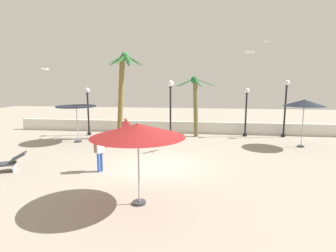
{
  "coord_description": "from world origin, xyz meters",
  "views": [
    {
      "loc": [
        1.9,
        -11.79,
        3.83
      ],
      "look_at": [
        0.0,
        2.92,
        1.4
      ],
      "focal_mm": 28.84,
      "sensor_mm": 36.0,
      "label": 1
    }
  ],
  "objects": [
    {
      "name": "guest_1",
      "position": [
        -2.6,
        3.59,
        1.05
      ],
      "size": [
        0.56,
        0.26,
        1.73
      ],
      "color": "#26262D",
      "rests_on": "ground_plane"
    },
    {
      "name": "lamp_post_1",
      "position": [
        -0.22,
        5.92,
        2.62
      ],
      "size": [
        0.42,
        0.42,
        3.93
      ],
      "color": "black",
      "rests_on": "ground_plane"
    },
    {
      "name": "lounge_chair_0",
      "position": [
        -6.55,
        -1.65,
        0.4
      ],
      "size": [
        1.92,
        1.29,
        0.82
      ],
      "color": "#B7B7BC",
      "rests_on": "ground_plane"
    },
    {
      "name": "patio_umbrella_0",
      "position": [
        -0.04,
        -3.91,
        2.37
      ],
      "size": [
        2.93,
        2.93,
        2.63
      ],
      "color": "#333338",
      "rests_on": "ground_plane"
    },
    {
      "name": "patio_umbrella_1",
      "position": [
        -6.04,
        4.35,
        2.19
      ],
      "size": [
        2.48,
        2.48,
        2.42
      ],
      "color": "#333338",
      "rests_on": "ground_plane"
    },
    {
      "name": "guest_0",
      "position": [
        -2.44,
        -1.06,
        1.0
      ],
      "size": [
        0.39,
        0.49,
        1.66
      ],
      "color": "#3359B2",
      "rests_on": "ground_plane"
    },
    {
      "name": "lamp_post_0",
      "position": [
        7.58,
        7.73,
        2.55
      ],
      "size": [
        0.4,
        0.4,
        3.96
      ],
      "color": "black",
      "rests_on": "ground_plane"
    },
    {
      "name": "ground_plane",
      "position": [
        0.0,
        0.0,
        0.0
      ],
      "size": [
        56.0,
        56.0,
        0.0
      ],
      "primitive_type": "plane",
      "color": "#9E9384"
    },
    {
      "name": "lamp_post_2",
      "position": [
        4.93,
        7.62,
        2.08
      ],
      "size": [
        0.36,
        0.36,
        3.41
      ],
      "color": "black",
      "rests_on": "ground_plane"
    },
    {
      "name": "boundary_wall",
      "position": [
        0.0,
        8.35,
        0.43
      ],
      "size": [
        25.2,
        0.3,
        0.87
      ],
      "primitive_type": "cube",
      "color": "silver",
      "rests_on": "ground_plane"
    },
    {
      "name": "patio_umbrella_2",
      "position": [
        7.76,
        4.76,
        2.61
      ],
      "size": [
        2.34,
        2.34,
        2.87
      ],
      "color": "#333338",
      "rests_on": "ground_plane"
    },
    {
      "name": "seagull_2",
      "position": [
        4.36,
        3.84,
        5.43
      ],
      "size": [
        0.82,
        0.95,
        0.14
      ],
      "color": "white"
    },
    {
      "name": "lamp_post_3",
      "position": [
        -6.28,
        6.64,
        2.18
      ],
      "size": [
        0.38,
        0.38,
        3.42
      ],
      "color": "black",
      "rests_on": "ground_plane"
    },
    {
      "name": "palm_tree_0",
      "position": [
        -3.49,
        5.92,
        3.53
      ],
      "size": [
        2.44,
        2.46,
        5.78
      ],
      "color": "olive",
      "rests_on": "ground_plane"
    },
    {
      "name": "seagull_0",
      "position": [
        -6.33,
        1.67,
        4.48
      ],
      "size": [
        0.51,
        1.05,
        0.14
      ],
      "color": "white"
    },
    {
      "name": "seagull_1",
      "position": [
        6.25,
        8.91,
        6.68
      ],
      "size": [
        1.24,
        0.58,
        0.16
      ],
      "color": "white"
    },
    {
      "name": "palm_tree_1",
      "position": [
        1.38,
        7.12,
        2.66
      ],
      "size": [
        2.78,
        2.89,
        4.22
      ],
      "color": "brown",
      "rests_on": "ground_plane"
    }
  ]
}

